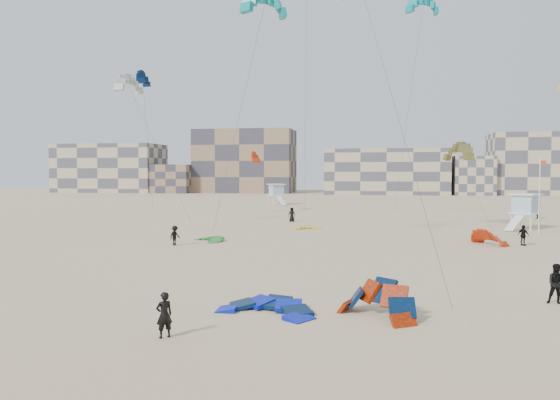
% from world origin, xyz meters
% --- Properties ---
extents(ground, '(320.00, 320.00, 0.00)m').
position_xyz_m(ground, '(0.00, 0.00, 0.00)').
color(ground, '#C8AF86').
rests_on(ground, ground).
extents(kite_ground_blue, '(4.98, 5.13, 1.62)m').
position_xyz_m(kite_ground_blue, '(2.97, 2.93, 0.00)').
color(kite_ground_blue, '#0025CD').
rests_on(kite_ground_blue, ground).
extents(kite_ground_orange, '(5.01, 5.00, 3.54)m').
position_xyz_m(kite_ground_orange, '(7.61, 2.95, 0.00)').
color(kite_ground_orange, red).
rests_on(kite_ground_orange, ground).
extents(kite_ground_green, '(4.34, 4.33, 1.19)m').
position_xyz_m(kite_ground_green, '(-6.76, 25.78, 0.00)').
color(kite_ground_green, '#28801F').
rests_on(kite_ground_green, ground).
extents(kite_ground_red_far, '(4.87, 4.85, 3.57)m').
position_xyz_m(kite_ground_red_far, '(16.80, 27.51, 0.00)').
color(kite_ground_red_far, '#D02F00').
rests_on(kite_ground_red_far, ground).
extents(kite_ground_yellow, '(3.69, 3.77, 0.78)m').
position_xyz_m(kite_ground_yellow, '(0.30, 37.11, 0.00)').
color(kite_ground_yellow, yellow).
rests_on(kite_ground_yellow, ground).
extents(kitesurfer_main, '(0.73, 0.72, 1.70)m').
position_xyz_m(kitesurfer_main, '(-0.01, -1.23, 0.85)').
color(kitesurfer_main, black).
rests_on(kitesurfer_main, ground).
extents(kitesurfer_b, '(1.02, 0.87, 1.86)m').
position_xyz_m(kitesurfer_b, '(15.75, 6.69, 0.93)').
color(kitesurfer_b, black).
rests_on(kitesurfer_b, ground).
extents(kitesurfer_c, '(0.98, 1.20, 1.62)m').
position_xyz_m(kitesurfer_c, '(-8.73, 22.57, 0.81)').
color(kitesurfer_c, black).
rests_on(kitesurfer_c, ground).
extents(kitesurfer_d, '(0.98, 1.01, 1.70)m').
position_xyz_m(kitesurfer_d, '(19.44, 27.39, 0.85)').
color(kitesurfer_d, black).
rests_on(kitesurfer_d, ground).
extents(kitesurfer_e, '(0.86, 0.56, 1.74)m').
position_xyz_m(kitesurfer_e, '(-2.48, 44.93, 0.87)').
color(kitesurfer_e, black).
rests_on(kitesurfer_e, ground).
extents(kitesurfer_f, '(0.74, 1.78, 1.86)m').
position_xyz_m(kitesurfer_f, '(28.02, 55.09, 0.93)').
color(kitesurfer_f, black).
rests_on(kitesurfer_f, ground).
extents(kite_fly_teal_a, '(7.12, 5.24, 19.41)m').
position_xyz_m(kite_fly_teal_a, '(-1.25, 22.88, 19.08)').
color(kite_fly_teal_a, '#119EA8').
rests_on(kite_fly_teal_a, ground).
extents(kite_fly_grey, '(9.51, 4.30, 15.25)m').
position_xyz_m(kite_fly_grey, '(-18.11, 34.15, 15.07)').
color(kite_fly_grey, '#BBBBBB').
rests_on(kite_fly_grey, ground).
extents(kite_fly_olive, '(5.12, 15.42, 8.40)m').
position_xyz_m(kite_fly_olive, '(16.16, 41.04, 8.00)').
color(kite_fly_olive, brown).
rests_on(kite_fly_olive, ground).
extents(kite_fly_navy, '(3.55, 4.95, 17.31)m').
position_xyz_m(kite_fly_navy, '(-20.57, 43.23, 17.24)').
color(kite_fly_navy, '#051E46').
rests_on(kite_fly_navy, ground).
extents(kite_fly_teal_b, '(6.15, 5.44, 27.66)m').
position_xyz_m(kite_fly_teal_b, '(13.26, 54.02, 27.39)').
color(kite_fly_teal_b, '#119EA8').
rests_on(kite_fly_teal_b, ground).
extents(kite_fly_red, '(5.60, 3.57, 8.26)m').
position_xyz_m(kite_fly_red, '(-10.10, 58.94, 8.00)').
color(kite_fly_red, '#D02F00').
rests_on(kite_fly_red, ground).
extents(lifeguard_tower_near, '(3.73, 5.64, 3.75)m').
position_xyz_m(lifeguard_tower_near, '(22.98, 40.79, 1.86)').
color(lifeguard_tower_near, white).
rests_on(lifeguard_tower_near, ground).
extents(lifeguard_tower_far, '(3.73, 5.75, 3.82)m').
position_xyz_m(lifeguard_tower_far, '(-10.41, 77.60, 1.89)').
color(lifeguard_tower_far, white).
rests_on(lifeguard_tower_far, ground).
extents(flagpole, '(0.60, 0.09, 7.38)m').
position_xyz_m(flagpole, '(22.67, 34.89, 3.88)').
color(flagpole, white).
rests_on(flagpole, ground).
extents(condo_west_a, '(30.00, 15.00, 14.00)m').
position_xyz_m(condo_west_a, '(-70.00, 130.00, 7.00)').
color(condo_west_a, tan).
rests_on(condo_west_a, ground).
extents(condo_west_b, '(28.00, 14.00, 18.00)m').
position_xyz_m(condo_west_b, '(-30.00, 134.00, 9.00)').
color(condo_west_b, '#886D52').
rests_on(condo_west_b, ground).
extents(condo_mid, '(32.00, 16.00, 12.00)m').
position_xyz_m(condo_mid, '(10.00, 130.00, 6.00)').
color(condo_mid, tan).
rests_on(condo_mid, ground).
extents(condo_east, '(26.00, 14.00, 16.00)m').
position_xyz_m(condo_east, '(50.00, 132.00, 8.00)').
color(condo_east, tan).
rests_on(condo_east, ground).
extents(condo_fill_left, '(12.00, 10.00, 8.00)m').
position_xyz_m(condo_fill_left, '(-50.00, 128.00, 4.00)').
color(condo_fill_left, '#886D52').
rests_on(condo_fill_left, ground).
extents(condo_fill_right, '(10.00, 10.00, 10.00)m').
position_xyz_m(condo_fill_right, '(32.00, 128.00, 5.00)').
color(condo_fill_right, tan).
rests_on(condo_fill_right, ground).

